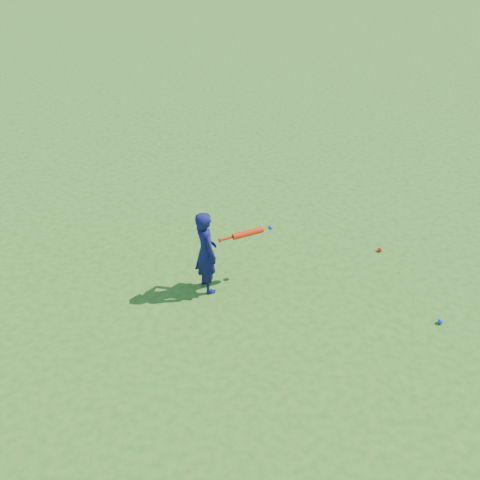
{
  "coord_description": "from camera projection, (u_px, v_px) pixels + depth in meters",
  "views": [
    {
      "loc": [
        -0.09,
        -5.58,
        4.82
      ],
      "look_at": [
        0.16,
        0.41,
        0.67
      ],
      "focal_mm": 40.0,
      "sensor_mm": 36.0,
      "label": 1
    }
  ],
  "objects": [
    {
      "name": "ground",
      "position": [
        229.0,
        297.0,
        7.33
      ],
      "size": [
        80.0,
        80.0,
        0.0
      ],
      "primitive_type": "plane",
      "color": "#296117",
      "rests_on": "ground"
    },
    {
      "name": "ground_ball_blue",
      "position": [
        440.0,
        321.0,
        6.89
      ],
      "size": [
        0.07,
        0.07,
        0.07
      ],
      "primitive_type": "sphere",
      "color": "blue",
      "rests_on": "ground"
    },
    {
      "name": "child",
      "position": [
        206.0,
        252.0,
        7.15
      ],
      "size": [
        0.45,
        0.53,
        1.23
      ],
      "primitive_type": "imported",
      "rotation": [
        0.0,
        0.0,
        1.99
      ],
      "color": "#0F1148",
      "rests_on": "ground"
    },
    {
      "name": "bat_swing",
      "position": [
        250.0,
        233.0,
        7.22
      ],
      "size": [
        0.75,
        0.35,
        0.09
      ],
      "rotation": [
        0.0,
        0.0,
        0.38
      ],
      "color": "red",
      "rests_on": "ground"
    },
    {
      "name": "ground_ball_red",
      "position": [
        380.0,
        250.0,
        8.19
      ],
      "size": [
        0.07,
        0.07,
        0.07
      ],
      "primitive_type": "sphere",
      "color": "red",
      "rests_on": "ground"
    }
  ]
}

